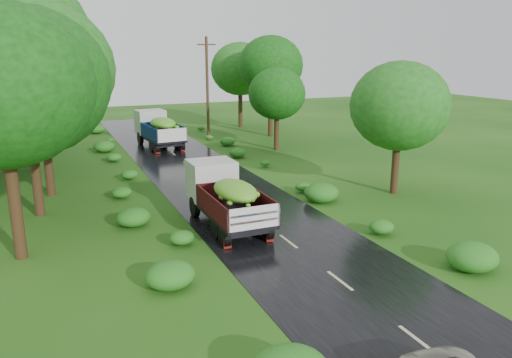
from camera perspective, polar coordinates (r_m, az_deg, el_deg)
ground at (r=17.97m, az=9.57°, el=-11.43°), size 120.00×120.00×0.00m
road at (r=21.97m, az=2.54°, el=-6.26°), size 6.50×80.00×0.02m
road_lines at (r=22.82m, az=1.46°, el=-5.41°), size 0.12×69.60×0.00m
truck_near at (r=22.70m, az=-3.59°, el=-1.66°), size 2.26×6.26×2.63m
truck_far at (r=42.10m, az=-11.17°, el=5.80°), size 2.94×6.91×2.83m
utility_pole at (r=43.98m, az=-5.58°, el=10.28°), size 1.53×0.52×8.91m
trees_left at (r=35.43m, az=-25.68°, el=11.77°), size 7.54×34.13×10.15m
trees_right at (r=42.01m, az=2.93°, el=11.34°), size 5.57×29.89×8.01m
shrubs at (r=29.86m, az=-4.92°, el=0.03°), size 11.90×44.00×0.70m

